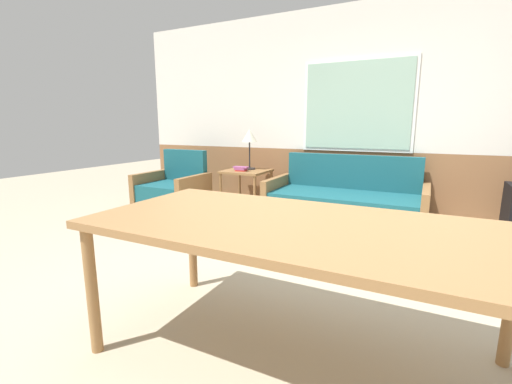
% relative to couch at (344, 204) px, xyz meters
% --- Properties ---
extents(ground_plane, '(16.00, 16.00, 0.00)m').
position_rel_couch_xyz_m(ground_plane, '(0.24, -2.12, -0.24)').
color(ground_plane, '#B2A58C').
extents(wall_back, '(7.20, 0.09, 2.70)m').
position_rel_couch_xyz_m(wall_back, '(0.23, 0.50, 1.11)').
color(wall_back, '#8E603D').
rests_on(wall_back, ground_plane).
extents(couch, '(1.87, 0.85, 0.83)m').
position_rel_couch_xyz_m(couch, '(0.00, 0.00, 0.00)').
color(couch, olive).
rests_on(couch, ground_plane).
extents(armchair, '(0.87, 0.73, 0.85)m').
position_rel_couch_xyz_m(armchair, '(-2.30, -0.46, 0.01)').
color(armchair, olive).
rests_on(armchair, ground_plane).
extents(side_table, '(0.59, 0.59, 0.58)m').
position_rel_couch_xyz_m(side_table, '(-1.39, 0.05, 0.25)').
color(side_table, olive).
rests_on(side_table, ground_plane).
extents(table_lamp, '(0.22, 0.22, 0.57)m').
position_rel_couch_xyz_m(table_lamp, '(-1.40, 0.16, 0.78)').
color(table_lamp, '#262628').
rests_on(table_lamp, side_table).
extents(book_stack, '(0.21, 0.15, 0.06)m').
position_rel_couch_xyz_m(book_stack, '(-1.42, -0.05, 0.37)').
color(book_stack, '#B22823').
rests_on(book_stack, side_table).
extents(dining_table, '(2.07, 0.98, 0.74)m').
position_rel_couch_xyz_m(dining_table, '(0.34, -2.63, 0.44)').
color(dining_table, '#9E7042').
rests_on(dining_table, ground_plane).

